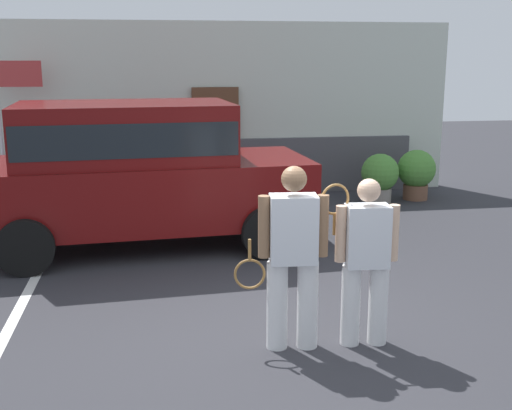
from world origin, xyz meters
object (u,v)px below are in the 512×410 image
object	(u,v)px
parked_suv	(137,168)
tennis_player_man	(292,256)
potted_plant_by_porch	(380,176)
tennis_player_woman	(366,259)
flag_pole	(10,104)
potted_plant_secondary	(416,172)

from	to	relation	value
parked_suv	tennis_player_man	bearing A→B (deg)	-71.84
potted_plant_by_porch	tennis_player_woman	bearing A→B (deg)	-111.08
parked_suv	flag_pole	xyz separation A→B (m)	(-2.23, 2.93, 0.71)
potted_plant_secondary	tennis_player_man	bearing A→B (deg)	-121.96
tennis_player_man	flag_pole	size ratio (longest dim) A/B	0.65
parked_suv	potted_plant_by_porch	distance (m)	4.94
tennis_player_woman	flag_pole	world-z (taller)	flag_pole
tennis_player_man	potted_plant_by_porch	xyz separation A→B (m)	(2.93, 5.78, -0.38)
tennis_player_woman	potted_plant_by_porch	size ratio (longest dim) A/B	1.74
tennis_player_woman	potted_plant_secondary	xyz separation A→B (m)	(3.02, 5.98, -0.31)
potted_plant_by_porch	flag_pole	distance (m)	6.79
potted_plant_by_porch	flag_pole	bearing A→B (deg)	173.61
parked_suv	tennis_player_woman	bearing A→B (deg)	-63.30
parked_suv	tennis_player_woman	size ratio (longest dim) A/B	2.96
tennis_player_man	potted_plant_secondary	bearing A→B (deg)	-116.88
tennis_player_woman	flag_pole	bearing A→B (deg)	-51.65
potted_plant_by_porch	flag_pole	size ratio (longest dim) A/B	0.35
tennis_player_man	tennis_player_woman	xyz separation A→B (m)	(0.69, -0.03, -0.05)
parked_suv	tennis_player_man	xyz separation A→B (m)	(1.46, -3.59, -0.25)
flag_pole	potted_plant_by_porch	bearing A→B (deg)	-6.39
parked_suv	flag_pole	world-z (taller)	flag_pole
tennis_player_man	tennis_player_woman	bearing A→B (deg)	-177.46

